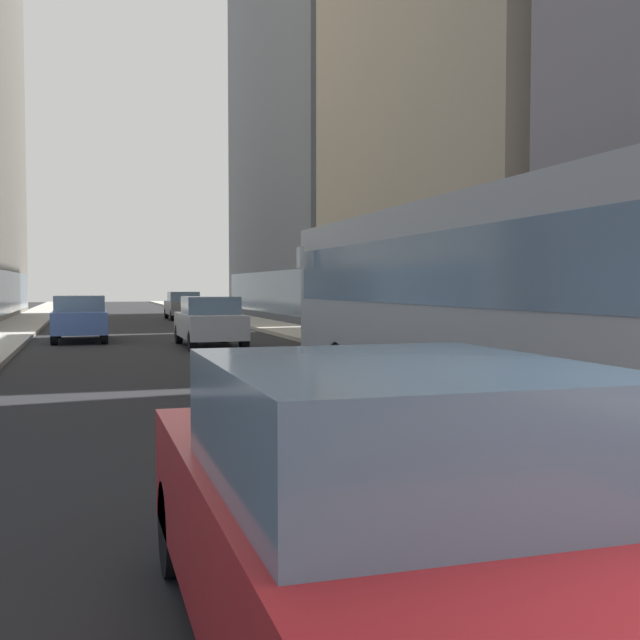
{
  "coord_description": "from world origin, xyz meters",
  "views": [
    {
      "loc": [
        -2.53,
        -2.17,
        1.96
      ],
      "look_at": [
        1.12,
        9.7,
        1.4
      ],
      "focal_mm": 42.54,
      "sensor_mm": 36.0,
      "label": 1
    }
  ],
  "objects_px": {
    "car_blue_hatchback": "(80,318)",
    "dalmatian_dog": "(592,486)",
    "car_silver_sedan": "(210,321)",
    "car_grey_wagon": "(183,305)",
    "car_red_coupe": "(383,526)",
    "transit_bus": "(513,300)"
  },
  "relations": [
    {
      "from": "transit_bus",
      "to": "car_silver_sedan",
      "type": "distance_m",
      "value": 15.53
    },
    {
      "from": "car_blue_hatchback",
      "to": "transit_bus",
      "type": "bearing_deg",
      "value": -73.93
    },
    {
      "from": "car_red_coupe",
      "to": "car_grey_wagon",
      "type": "distance_m",
      "value": 41.43
    },
    {
      "from": "transit_bus",
      "to": "car_blue_hatchback",
      "type": "relative_size",
      "value": 2.63
    },
    {
      "from": "car_silver_sedan",
      "to": "car_grey_wagon",
      "type": "height_order",
      "value": "same"
    },
    {
      "from": "car_silver_sedan",
      "to": "car_blue_hatchback",
      "type": "relative_size",
      "value": 0.98
    },
    {
      "from": "car_blue_hatchback",
      "to": "car_silver_sedan",
      "type": "bearing_deg",
      "value": -45.15
    },
    {
      "from": "car_silver_sedan",
      "to": "car_blue_hatchback",
      "type": "height_order",
      "value": "same"
    },
    {
      "from": "car_silver_sedan",
      "to": "car_grey_wagon",
      "type": "relative_size",
      "value": 1.03
    },
    {
      "from": "transit_bus",
      "to": "dalmatian_dog",
      "type": "xyz_separation_m",
      "value": [
        -1.86,
        -4.14,
        -1.26
      ]
    },
    {
      "from": "car_red_coupe",
      "to": "car_blue_hatchback",
      "type": "bearing_deg",
      "value": 93.68
    },
    {
      "from": "transit_bus",
      "to": "dalmatian_dog",
      "type": "relative_size",
      "value": 11.98
    },
    {
      "from": "car_silver_sedan",
      "to": "car_grey_wagon",
      "type": "distance_m",
      "value": 20.45
    },
    {
      "from": "car_silver_sedan",
      "to": "car_blue_hatchback",
      "type": "bearing_deg",
      "value": 134.85
    },
    {
      "from": "car_blue_hatchback",
      "to": "dalmatian_dog",
      "type": "bearing_deg",
      "value": -80.99
    },
    {
      "from": "car_red_coupe",
      "to": "car_silver_sedan",
      "type": "xyz_separation_m",
      "value": [
        2.4,
        20.85,
        0.0
      ]
    },
    {
      "from": "car_grey_wagon",
      "to": "car_red_coupe",
      "type": "bearing_deg",
      "value": -95.54
    },
    {
      "from": "transit_bus",
      "to": "car_grey_wagon",
      "type": "height_order",
      "value": "transit_bus"
    },
    {
      "from": "car_silver_sedan",
      "to": "car_grey_wagon",
      "type": "bearing_deg",
      "value": 85.51
    },
    {
      "from": "car_blue_hatchback",
      "to": "dalmatian_dog",
      "type": "distance_m",
      "value": 23.87
    },
    {
      "from": "transit_bus",
      "to": "car_red_coupe",
      "type": "distance_m",
      "value": 6.82
    },
    {
      "from": "transit_bus",
      "to": "car_red_coupe",
      "type": "relative_size",
      "value": 2.63
    }
  ]
}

